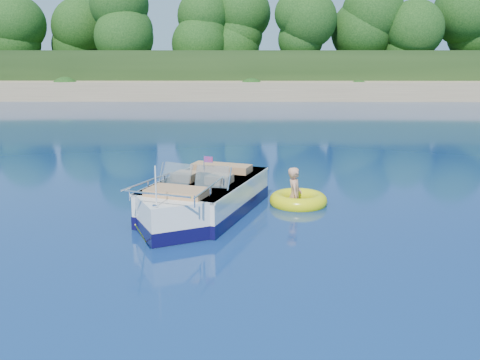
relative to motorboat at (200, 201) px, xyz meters
The scene contains 6 objects.
ground 3.65m from the motorboat, 75.48° to the right, with size 160.00×160.00×0.00m, color #0A1A4C.
shoreline 60.26m from the motorboat, 89.13° to the left, with size 170.00×59.00×6.00m.
treeline 37.86m from the motorboat, 88.55° to the left, with size 150.00×7.12×8.19m.
motorboat is the anchor object (origin of this frame).
tow_tube 2.63m from the motorboat, 23.10° to the left, with size 1.93×1.93×0.39m.
boy 2.51m from the motorboat, 22.29° to the left, with size 0.56×0.37×1.53m, color tan.
Camera 1 is at (0.14, -8.60, 3.76)m, focal length 40.00 mm.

